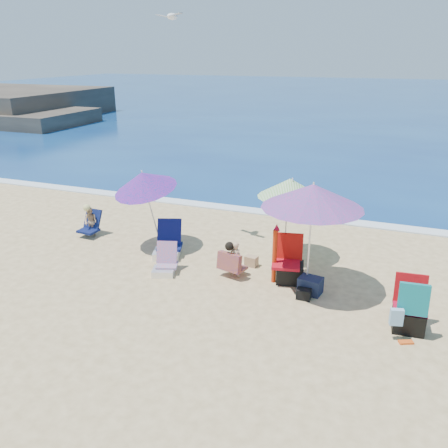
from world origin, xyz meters
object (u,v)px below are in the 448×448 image
(camp_chair_left, at_px, (289,268))
(person_center, at_px, (233,260))
(umbrella_turquoise, at_px, (313,196))
(seagull, at_px, (172,16))
(furled_umbrella, at_px, (275,251))
(camp_chair_right, at_px, (409,312))
(chair_rainbow, at_px, (165,266))
(umbrella_striped, at_px, (290,188))
(chair_navy, at_px, (168,247))
(umbrella_blue, at_px, (144,181))
(person_left, at_px, (91,221))

(camp_chair_left, height_order, person_center, camp_chair_left)
(umbrella_turquoise, height_order, seagull, seagull)
(furled_umbrella, height_order, seagull, seagull)
(umbrella_turquoise, bearing_deg, camp_chair_right, -24.14)
(furled_umbrella, distance_m, seagull, 5.55)
(chair_rainbow, bearing_deg, umbrella_striped, 37.48)
(chair_navy, bearing_deg, person_center, -14.85)
(umbrella_striped, relative_size, camp_chair_right, 1.95)
(umbrella_turquoise, distance_m, umbrella_blue, 4.13)
(umbrella_blue, distance_m, chair_navy, 1.63)
(chair_navy, bearing_deg, umbrella_striped, 18.95)
(furled_umbrella, height_order, person_left, furled_umbrella)
(furled_umbrella, distance_m, chair_rainbow, 2.40)
(umbrella_striped, height_order, chair_navy, umbrella_striped)
(chair_navy, xyz_separation_m, person_left, (-2.44, 0.43, 0.17))
(camp_chair_right, xyz_separation_m, person_left, (-7.70, 1.77, 0.03))
(chair_navy, relative_size, person_center, 1.20)
(chair_navy, bearing_deg, furled_umbrella, -8.64)
(chair_navy, bearing_deg, camp_chair_left, -5.12)
(person_center, bearing_deg, umbrella_blue, 163.77)
(chair_rainbow, bearing_deg, umbrella_blue, 134.14)
(camp_chair_right, relative_size, person_center, 1.26)
(umbrella_striped, relative_size, chair_navy, 2.03)
(umbrella_turquoise, distance_m, seagull, 5.09)
(umbrella_turquoise, height_order, person_left, umbrella_turquoise)
(person_center, relative_size, seagull, 1.02)
(chair_navy, height_order, person_left, person_left)
(chair_rainbow, bearing_deg, camp_chair_left, 12.38)
(umbrella_turquoise, xyz_separation_m, chair_navy, (-3.36, 0.49, -1.74))
(umbrella_blue, bearing_deg, chair_rainbow, -45.86)
(umbrella_striped, distance_m, camp_chair_right, 3.70)
(chair_navy, distance_m, chair_rainbow, 0.91)
(camp_chair_right, bearing_deg, camp_chair_left, 154.99)
(umbrella_blue, relative_size, chair_navy, 2.17)
(umbrella_turquoise, height_order, camp_chair_left, umbrella_turquoise)
(umbrella_turquoise, distance_m, furled_umbrella, 1.44)
(person_center, bearing_deg, chair_rainbow, -165.91)
(furled_umbrella, distance_m, chair_navy, 2.73)
(umbrella_blue, distance_m, furled_umbrella, 3.55)
(umbrella_blue, height_order, person_left, umbrella_blue)
(umbrella_blue, height_order, seagull, seagull)
(umbrella_turquoise, distance_m, person_left, 6.08)
(chair_rainbow, height_order, person_left, person_left)
(umbrella_turquoise, relative_size, furled_umbrella, 1.75)
(umbrella_turquoise, height_order, umbrella_blue, umbrella_turquoise)
(umbrella_striped, xyz_separation_m, umbrella_blue, (-3.30, -0.65, 0.00))
(umbrella_striped, bearing_deg, furled_umbrella, -88.09)
(person_left, xyz_separation_m, seagull, (2.22, 0.65, 4.82))
(umbrella_striped, distance_m, chair_navy, 3.13)
(umbrella_striped, distance_m, chair_rainbow, 3.22)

